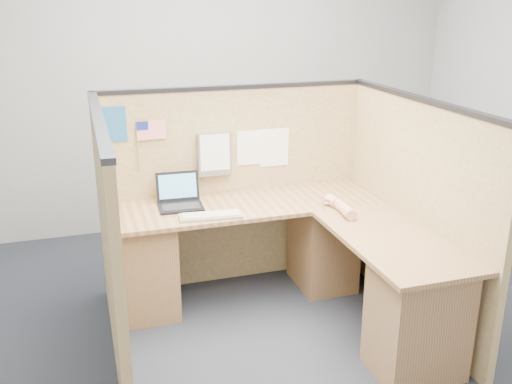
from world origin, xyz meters
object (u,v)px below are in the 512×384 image
object	(u,v)px
mouse	(330,202)
laptop	(179,198)
l_desk	(290,265)
keyboard	(211,216)

from	to	relation	value
mouse	laptop	bearing A→B (deg)	163.50
l_desk	mouse	size ratio (longest dim) A/B	17.58
laptop	mouse	xyz separation A→B (m)	(1.03, -0.30, -0.03)
mouse	keyboard	bearing A→B (deg)	180.00
l_desk	keyboard	distance (m)	0.64
l_desk	keyboard	bearing A→B (deg)	159.26
l_desk	mouse	world-z (taller)	mouse
l_desk	mouse	distance (m)	0.55
l_desk	keyboard	xyz separation A→B (m)	(-0.50, 0.19, 0.35)
laptop	keyboard	distance (m)	0.35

